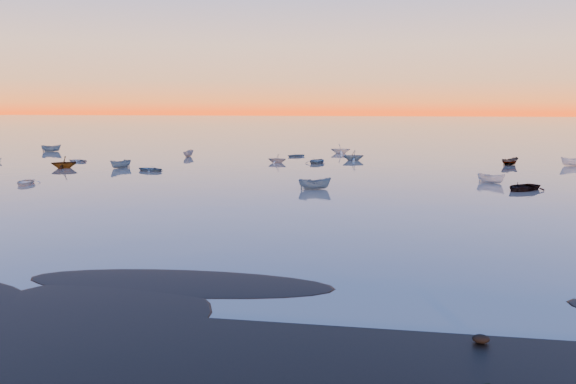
# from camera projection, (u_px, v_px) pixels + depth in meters

# --- Properties ---
(ground) EXTENTS (600.00, 600.00, 0.00)m
(ground) POSITION_uv_depth(u_px,v_px,m) (355.00, 146.00, 125.09)
(ground) COLOR slate
(ground) RESTS_ON ground
(mud_lobes) EXTENTS (140.00, 6.00, 0.07)m
(mud_lobes) POSITION_uv_depth(u_px,v_px,m) (260.00, 305.00, 26.65)
(mud_lobes) COLOR black
(mud_lobes) RESTS_ON ground
(moored_fleet) EXTENTS (124.00, 58.00, 1.20)m
(moored_fleet) POSITION_uv_depth(u_px,v_px,m) (340.00, 171.00, 79.28)
(moored_fleet) COLOR silver
(moored_fleet) RESTS_ON ground
(boat_near_left) EXTENTS (4.14, 2.76, 0.96)m
(boat_near_left) POSITION_uv_depth(u_px,v_px,m) (26.00, 184.00, 66.45)
(boat_near_left) COLOR silver
(boat_near_left) RESTS_ON ground
(boat_near_center) EXTENTS (2.39, 3.95, 1.28)m
(boat_near_center) POSITION_uv_depth(u_px,v_px,m) (315.00, 189.00, 62.78)
(boat_near_center) COLOR #3D5E76
(boat_near_center) RESTS_ON ground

